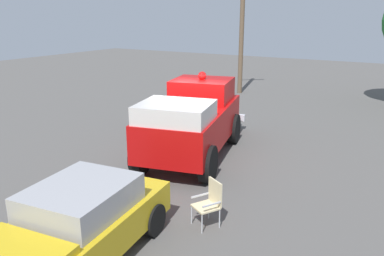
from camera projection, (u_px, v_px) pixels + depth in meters
The scene contains 5 objects.
ground_plane at pixel (193, 157), 12.29m from camera, with size 60.00×60.00×0.00m, color #514F4C.
vintage_fire_truck at pixel (194, 119), 12.27m from camera, with size 6.29×3.56×2.59m.
classic_hot_rod at pixel (71, 229), 6.81m from camera, with size 4.55×2.38×1.46m.
lawn_chair_by_car at pixel (210, 200), 8.22m from camera, with size 0.67×0.67×1.02m.
utility_pole at pixel (242, 24), 21.28m from camera, with size 1.13×1.42×7.52m.
Camera 1 is at (-9.90, -5.87, 4.42)m, focal length 35.81 mm.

